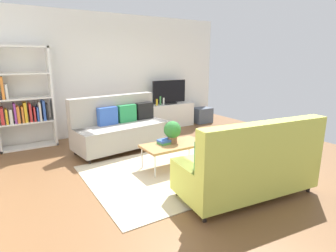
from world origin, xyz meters
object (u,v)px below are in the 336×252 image
at_px(couch_beige, 120,128).
at_px(tv_console, 169,115).
at_px(coffee_table, 174,145).
at_px(couch_green, 249,166).
at_px(vase_0, 149,102).
at_px(storage_trunk, 202,115).
at_px(potted_plant, 172,131).
at_px(bookshelf, 23,102).
at_px(bottle_2, 164,101).
at_px(bottle_0, 157,102).
at_px(table_book_0, 165,143).
at_px(tv, 169,93).
at_px(bottle_1, 160,101).

distance_m(couch_beige, tv_console, 2.18).
bearing_deg(coffee_table, couch_green, -78.88).
bearing_deg(vase_0, storage_trunk, -5.10).
relative_size(couch_beige, potted_plant, 5.19).
xyz_separation_m(tv_console, vase_0, (-0.58, 0.05, 0.41)).
distance_m(bookshelf, bottle_2, 3.34).
bearing_deg(coffee_table, bottle_0, 66.62).
xyz_separation_m(bookshelf, potted_plant, (2.06, -2.48, -0.34)).
xyz_separation_m(tv_console, table_book_0, (-1.59, -2.43, 0.12)).
distance_m(tv_console, potted_plant, 2.88).
bearing_deg(vase_0, tv, -6.88).
bearing_deg(bookshelf, potted_plant, -50.19).
distance_m(bottle_0, bottle_1, 0.11).
height_order(tv, bookshelf, bookshelf).
relative_size(couch_green, storage_trunk, 3.81).
xyz_separation_m(potted_plant, bottle_2, (1.27, 2.42, 0.10)).
distance_m(tv, bottle_1, 0.35).
bearing_deg(bottle_2, bottle_0, 180.00).
bearing_deg(storage_trunk, bottle_2, 177.34).
bearing_deg(potted_plant, couch_green, -79.95).
distance_m(couch_green, bookshelf, 4.63).
xyz_separation_m(tv_console, bookshelf, (-3.53, 0.02, 0.65)).
height_order(tv_console, bottle_0, bottle_0).
distance_m(couch_beige, coffee_table, 1.48).
bearing_deg(potted_plant, tv_console, 59.21).
bearing_deg(bottle_2, tv, 5.93).
bearing_deg(coffee_table, couch_beige, 105.58).
relative_size(storage_trunk, bottle_1, 2.23).
height_order(couch_green, storage_trunk, couch_green).
xyz_separation_m(tv_console, bottle_1, (-0.30, -0.04, 0.44)).
distance_m(vase_0, bottle_0, 0.20).
bearing_deg(vase_0, table_book_0, -112.19).
distance_m(bookshelf, potted_plant, 3.24).
relative_size(tv_console, storage_trunk, 2.69).
bearing_deg(potted_plant, bottle_1, 64.19).
relative_size(bookshelf, bottle_1, 9.01).
relative_size(tv, potted_plant, 2.60).
height_order(tv_console, vase_0, vase_0).
relative_size(bottle_0, bottle_1, 0.73).
relative_size(couch_green, bottle_0, 11.64).
bearing_deg(tv, coffee_table, -120.51).
bearing_deg(table_book_0, couch_beige, 101.94).
xyz_separation_m(vase_0, bottle_1, (0.28, -0.09, 0.03)).
xyz_separation_m(couch_beige, bottle_1, (1.58, 1.06, 0.30)).
distance_m(tv_console, storage_trunk, 1.11).
xyz_separation_m(couch_green, vase_0, (0.62, 4.00, 0.29)).
relative_size(couch_beige, table_book_0, 8.31).
distance_m(couch_beige, bottle_2, 2.01).
bearing_deg(tv, tv_console, 90.00).
xyz_separation_m(coffee_table, tv_console, (1.48, 2.53, -0.07)).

